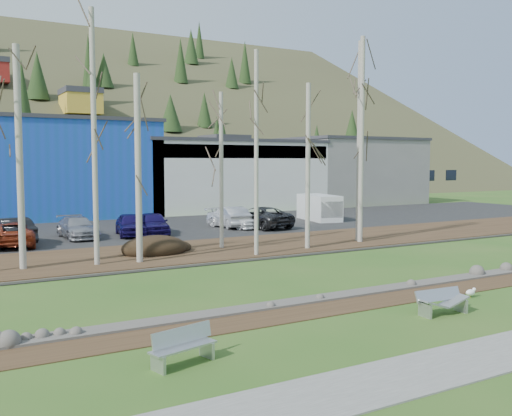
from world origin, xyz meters
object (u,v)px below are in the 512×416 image
car_4 (131,224)px  bench_damaged (442,302)px  car_7 (234,218)px  car_1 (11,231)px  car_5 (231,217)px  car_6 (260,217)px  seagull (471,292)px  car_2 (14,234)px  car_3 (77,227)px  van_white (320,208)px  car_8 (153,223)px  bench_intact (183,346)px

car_4 → bench_damaged: bearing=-72.1°
car_4 → car_7: car_4 is taller
car_1 → car_5: car_1 is taller
car_1 → car_6: car_1 is taller
bench_damaged → car_5: size_ratio=0.40×
seagull → car_7: car_7 is taller
car_2 → car_5: car_5 is taller
bench_damaged → car_5: (4.49, 23.07, 0.47)m
car_2 → bench_damaged: bearing=124.1°
car_6 → car_3: bearing=-12.3°
car_1 → car_2: (0.07, -0.76, -0.07)m
car_5 → van_white: size_ratio=0.92×
car_8 → van_white: (14.19, 1.72, 0.29)m
car_3 → car_4: size_ratio=1.08×
car_6 → van_white: 6.90m
car_2 → car_4: car_4 is taller
seagull → car_7: size_ratio=0.10×
car_6 → car_8: car_6 is taller
car_4 → car_5: bearing=17.9°
car_5 → car_6: (1.55, -1.29, 0.01)m
car_2 → van_white: van_white is taller
car_2 → car_5: size_ratio=1.11×
car_1 → car_6: size_ratio=0.87×
car_5 → van_white: van_white is taller
car_6 → car_8: bearing=-10.8°
car_3 → car_7: (10.61, 0.15, 0.01)m
bench_intact → car_6: size_ratio=0.33×
seagull → car_4: (-5.57, 21.01, 0.65)m
car_5 → car_7: size_ratio=0.98×
seagull → car_1: (-12.47, 20.69, 0.70)m
car_2 → car_3: size_ratio=1.10×
car_4 → car_2: bearing=-160.9°
car_7 → seagull: bearing=-111.0°
seagull → van_white: bearing=73.8°
bench_damaged → car_7: size_ratio=0.39×
car_6 → car_7: (-1.55, 0.90, -0.08)m
car_2 → van_white: 22.65m
car_1 → bench_intact: bearing=84.0°
seagull → car_5: (1.92, 22.03, 0.68)m
car_1 → car_5: (14.40, 1.34, -0.03)m
car_3 → car_8: bearing=-7.7°
car_2 → car_5: bearing=-162.7°
car_7 → van_white: (8.15, 1.09, 0.34)m
bench_damaged → car_3: 23.34m
bench_intact → car_3: 22.76m
car_1 → car_7: size_ratio=1.02×
car_6 → car_7: 1.79m
car_1 → car_3: (3.78, 0.80, -0.11)m
car_3 → car_5: (10.61, 0.55, 0.08)m
car_5 → car_7: 0.40m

